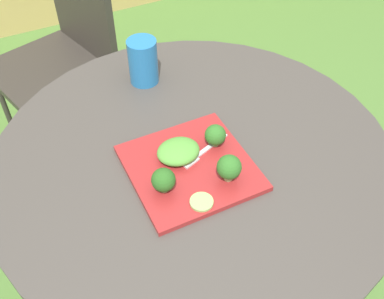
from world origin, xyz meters
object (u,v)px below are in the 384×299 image
(patio_chair, at_px, (64,43))
(fork, at_px, (201,153))
(salad_plate, at_px, (190,168))
(drinking_glass, at_px, (142,64))

(patio_chair, relative_size, fork, 5.96)
(fork, bearing_deg, patio_chair, 96.61)
(salad_plate, distance_m, fork, 0.05)
(salad_plate, xyz_separation_m, fork, (0.04, 0.02, 0.01))
(drinking_glass, bearing_deg, salad_plate, -94.56)
(salad_plate, bearing_deg, fork, 29.71)
(salad_plate, xyz_separation_m, drinking_glass, (0.03, 0.38, 0.05))
(drinking_glass, relative_size, fork, 0.89)
(salad_plate, relative_size, fork, 1.91)
(fork, bearing_deg, salad_plate, -150.29)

